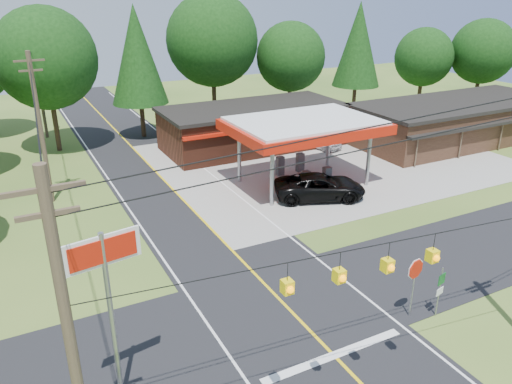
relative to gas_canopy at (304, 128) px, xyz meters
name	(u,v)px	position (x,y,z in m)	size (l,w,h in m)	color
ground	(288,308)	(-9.00, -13.00, -4.27)	(120.00, 120.00, 0.00)	#406222
main_highway	(288,308)	(-9.00, -13.00, -4.26)	(8.00, 120.00, 0.02)	black
cross_road	(288,308)	(-9.00, -13.00, -4.25)	(70.00, 7.00, 0.02)	black
lane_center_yellow	(288,308)	(-9.00, -13.00, -4.24)	(0.15, 110.00, 0.00)	yellow
gas_canopy	(304,128)	(0.00, 0.00, 0.00)	(10.60, 7.40, 4.88)	gray
convenience_store	(253,126)	(1.00, 9.98, -2.35)	(16.40, 7.55, 3.80)	#502416
strip_building	(457,121)	(19.00, 2.98, -2.35)	(20.40, 8.75, 3.80)	#382217
utility_pole_near_left	(71,343)	(-18.50, -18.00, 0.93)	(1.80, 0.30, 10.00)	#473828
utility_pole_far_left	(40,127)	(-17.00, 5.00, 0.93)	(1.80, 0.30, 10.00)	#473828
utility_pole_north	(40,89)	(-15.50, 22.00, 0.48)	(0.30, 0.30, 9.50)	#473828
overhead_beacons	(366,250)	(-10.00, -19.00, 1.95)	(17.04, 2.04, 1.03)	black
treeline_backdrop	(146,69)	(-8.18, 11.01, 3.22)	(70.27, 51.59, 13.30)	#332316
suv_car	(320,187)	(-0.50, -3.00, -3.40)	(6.20, 6.20, 1.72)	black
sedan_car	(320,140)	(6.20, 6.94, -3.52)	(4.38, 4.38, 1.49)	silver
big_stop_sign	(107,281)	(-17.00, -15.01, 0.63)	(2.44, 0.50, 6.62)	gray
octagonal_stop_sign	(415,273)	(-4.50, -16.01, -2.06)	(0.99, 0.21, 2.92)	gray
route_sign_post	(440,287)	(-3.42, -16.52, -2.79)	(0.50, 0.15, 2.46)	gray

